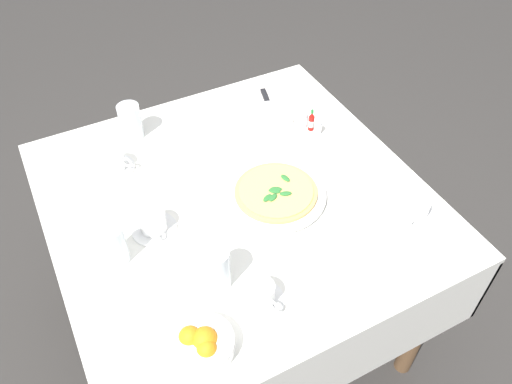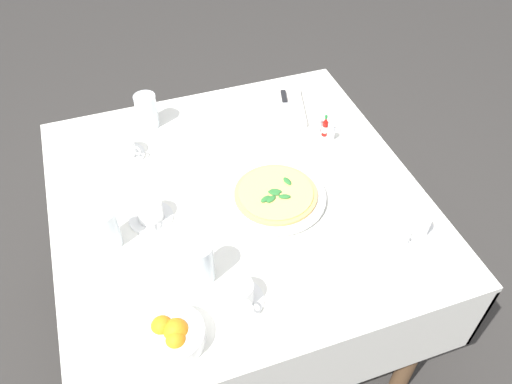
# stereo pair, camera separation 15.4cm
# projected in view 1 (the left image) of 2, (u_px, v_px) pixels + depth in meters

# --- Properties ---
(ground_plane) EXTENTS (8.00, 8.00, 0.00)m
(ground_plane) POSITION_uv_depth(u_px,v_px,m) (241.00, 320.00, 2.08)
(ground_plane) COLOR #33302D
(dining_table) EXTENTS (1.10, 1.10, 0.73)m
(dining_table) POSITION_uv_depth(u_px,v_px,m) (237.00, 224.00, 1.65)
(dining_table) COLOR white
(dining_table) RESTS_ON ground_plane
(pizza_plate) EXTENTS (0.30, 0.30, 0.02)m
(pizza_plate) POSITION_uv_depth(u_px,v_px,m) (276.00, 195.00, 1.54)
(pizza_plate) COLOR white
(pizza_plate) RESTS_ON dining_table
(pizza) EXTENTS (0.25, 0.25, 0.02)m
(pizza) POSITION_uv_depth(u_px,v_px,m) (276.00, 191.00, 1.53)
(pizza) COLOR #DBAD60
(pizza) RESTS_ON pizza_plate
(coffee_cup_near_left) EXTENTS (0.13, 0.13, 0.07)m
(coffee_cup_near_left) POSITION_uv_depth(u_px,v_px,m) (153.00, 223.00, 1.44)
(coffee_cup_near_left) COLOR white
(coffee_cup_near_left) RESTS_ON dining_table
(coffee_cup_center_back) EXTENTS (0.13, 0.13, 0.07)m
(coffee_cup_center_back) POSITION_uv_depth(u_px,v_px,m) (113.00, 162.00, 1.62)
(coffee_cup_center_back) COLOR white
(coffee_cup_center_back) RESTS_ON dining_table
(coffee_cup_far_right) EXTENTS (0.13, 0.13, 0.07)m
(coffee_cup_far_right) POSITION_uv_depth(u_px,v_px,m) (260.00, 295.00, 1.27)
(coffee_cup_far_right) COLOR white
(coffee_cup_far_right) RESTS_ON dining_table
(coffee_cup_far_left) EXTENTS (0.13, 0.13, 0.06)m
(coffee_cup_far_left) POSITION_uv_depth(u_px,v_px,m) (415.00, 209.00, 1.48)
(coffee_cup_far_left) COLOR white
(coffee_cup_far_left) RESTS_ON dining_table
(water_glass_right_edge) EXTENTS (0.07, 0.07, 0.12)m
(water_glass_right_edge) POSITION_uv_depth(u_px,v_px,m) (131.00, 123.00, 1.72)
(water_glass_right_edge) COLOR white
(water_glass_right_edge) RESTS_ON dining_table
(water_glass_near_right) EXTENTS (0.07, 0.07, 0.12)m
(water_glass_near_right) POSITION_uv_depth(u_px,v_px,m) (114.00, 246.00, 1.35)
(water_glass_near_right) COLOR white
(water_glass_near_right) RESTS_ON dining_table
(water_glass_back_corner) EXTENTS (0.07, 0.07, 0.13)m
(water_glass_back_corner) POSITION_uv_depth(u_px,v_px,m) (216.00, 270.00, 1.30)
(water_glass_back_corner) COLOR white
(water_glass_back_corner) RESTS_ON dining_table
(napkin_folded) EXTENTS (0.25, 0.18, 0.02)m
(napkin_folded) POSITION_uv_depth(u_px,v_px,m) (268.00, 106.00, 1.86)
(napkin_folded) COLOR white
(napkin_folded) RESTS_ON dining_table
(dinner_knife) EXTENTS (0.19, 0.07, 0.01)m
(dinner_knife) POSITION_uv_depth(u_px,v_px,m) (268.00, 103.00, 1.85)
(dinner_knife) COLOR silver
(dinner_knife) RESTS_ON napkin_folded
(citrus_bowl) EXTENTS (0.15, 0.15, 0.07)m
(citrus_bowl) POSITION_uv_depth(u_px,v_px,m) (202.00, 344.00, 1.19)
(citrus_bowl) COLOR white
(citrus_bowl) RESTS_ON dining_table
(hot_sauce_bottle) EXTENTS (0.02, 0.02, 0.08)m
(hot_sauce_bottle) POSITION_uv_depth(u_px,v_px,m) (311.00, 122.00, 1.76)
(hot_sauce_bottle) COLOR #B7140F
(hot_sauce_bottle) RESTS_ON dining_table
(salt_shaker) EXTENTS (0.03, 0.03, 0.06)m
(salt_shaker) POSITION_uv_depth(u_px,v_px,m) (318.00, 127.00, 1.75)
(salt_shaker) COLOR white
(salt_shaker) RESTS_ON dining_table
(pepper_shaker) EXTENTS (0.03, 0.03, 0.06)m
(pepper_shaker) POSITION_uv_depth(u_px,v_px,m) (304.00, 120.00, 1.78)
(pepper_shaker) COLOR white
(pepper_shaker) RESTS_ON dining_table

